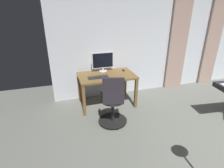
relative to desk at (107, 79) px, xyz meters
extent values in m
cube|color=silver|center=(-1.52, -0.52, 0.73)|extent=(5.38, 0.10, 2.72)
cube|color=gray|center=(-3.17, -0.41, 0.58)|extent=(0.46, 0.06, 2.43)
cube|color=gray|center=(-2.05, -0.41, 0.58)|extent=(0.52, 0.06, 2.43)
cube|color=brown|center=(0.00, 0.00, 0.08)|extent=(1.23, 0.75, 0.04)
cube|color=brown|center=(-0.58, 0.33, -0.29)|extent=(0.06, 0.06, 0.69)
cube|color=brown|center=(0.58, 0.33, -0.29)|extent=(0.06, 0.06, 0.69)
cube|color=brown|center=(-0.58, -0.33, -0.29)|extent=(0.06, 0.06, 0.69)
cube|color=brown|center=(0.58, -0.33, -0.29)|extent=(0.06, 0.06, 0.69)
cylinder|color=black|center=(0.09, 0.74, -0.59)|extent=(0.56, 0.56, 0.02)
sphere|color=black|center=(-0.16, 0.80, -0.61)|extent=(0.05, 0.05, 0.05)
sphere|color=black|center=(-0.05, 0.52, -0.61)|extent=(0.05, 0.05, 0.05)
sphere|color=black|center=(0.25, 0.54, -0.61)|extent=(0.05, 0.05, 0.05)
sphere|color=black|center=(0.33, 0.83, -0.61)|extent=(0.05, 0.05, 0.05)
sphere|color=black|center=(0.07, 0.99, -0.61)|extent=(0.05, 0.05, 0.05)
cylinder|color=black|center=(0.09, 0.74, -0.37)|extent=(0.06, 0.06, 0.44)
cylinder|color=#29252C|center=(0.09, 0.74, -0.13)|extent=(0.54, 0.54, 0.05)
cube|color=#272329|center=(0.14, 0.93, 0.14)|extent=(0.37, 0.14, 0.50)
cube|color=black|center=(0.28, 0.69, 0.01)|extent=(0.10, 0.24, 0.03)
cube|color=black|center=(-0.11, 0.79, 0.01)|extent=(0.10, 0.24, 0.03)
cylinder|color=silver|center=(0.02, -0.25, 0.10)|extent=(0.18, 0.18, 0.01)
cylinder|color=silver|center=(0.02, -0.25, 0.14)|extent=(0.04, 0.04, 0.07)
cube|color=silver|center=(0.02, -0.26, 0.36)|extent=(0.50, 0.03, 0.37)
cube|color=black|center=(0.02, -0.24, 0.36)|extent=(0.46, 0.01, 0.32)
cube|color=#232328|center=(0.22, 0.12, 0.11)|extent=(0.43, 0.14, 0.02)
ellipsoid|color=#232328|center=(-0.45, -0.14, 0.12)|extent=(0.06, 0.10, 0.04)
camera|label=1|loc=(0.97, 3.57, 1.48)|focal=28.80mm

